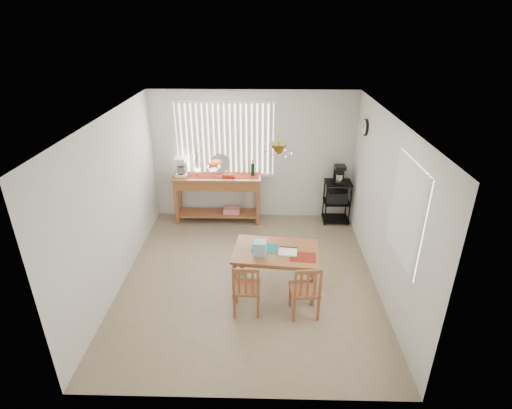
{
  "coord_description": "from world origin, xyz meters",
  "views": [
    {
      "loc": [
        0.24,
        -5.32,
        3.84
      ],
      "look_at": [
        0.1,
        0.55,
        1.05
      ],
      "focal_mm": 28.0,
      "sensor_mm": 36.0,
      "label": 1
    }
  ],
  "objects_px": {
    "chair_left": "(246,289)",
    "dining_table": "(276,255)",
    "cart_items": "(339,174)",
    "wire_cart": "(337,198)",
    "sideboard": "(218,188)",
    "chair_right": "(305,290)"
  },
  "relations": [
    {
      "from": "cart_items",
      "to": "dining_table",
      "type": "relative_size",
      "value": 0.27
    },
    {
      "from": "chair_left",
      "to": "dining_table",
      "type": "bearing_deg",
      "value": 54.3
    },
    {
      "from": "sideboard",
      "to": "chair_left",
      "type": "height_order",
      "value": "sideboard"
    },
    {
      "from": "sideboard",
      "to": "chair_right",
      "type": "height_order",
      "value": "sideboard"
    },
    {
      "from": "chair_left",
      "to": "sideboard",
      "type": "bearing_deg",
      "value": 103.92
    },
    {
      "from": "wire_cart",
      "to": "sideboard",
      "type": "bearing_deg",
      "value": -179.66
    },
    {
      "from": "wire_cart",
      "to": "dining_table",
      "type": "xyz_separation_m",
      "value": [
        -1.27,
        -2.24,
        0.07
      ]
    },
    {
      "from": "dining_table",
      "to": "chair_left",
      "type": "distance_m",
      "value": 0.74
    },
    {
      "from": "wire_cart",
      "to": "cart_items",
      "type": "xyz_separation_m",
      "value": [
        0.0,
        0.01,
        0.51
      ]
    },
    {
      "from": "dining_table",
      "to": "chair_left",
      "type": "height_order",
      "value": "chair_left"
    },
    {
      "from": "sideboard",
      "to": "wire_cart",
      "type": "relative_size",
      "value": 2.0
    },
    {
      "from": "cart_items",
      "to": "dining_table",
      "type": "height_order",
      "value": "cart_items"
    },
    {
      "from": "chair_right",
      "to": "sideboard",
      "type": "bearing_deg",
      "value": 117.91
    },
    {
      "from": "cart_items",
      "to": "sideboard",
      "type": "bearing_deg",
      "value": -179.44
    },
    {
      "from": "sideboard",
      "to": "wire_cart",
      "type": "xyz_separation_m",
      "value": [
        2.38,
        0.01,
        -0.21
      ]
    },
    {
      "from": "cart_items",
      "to": "chair_right",
      "type": "xyz_separation_m",
      "value": [
        -0.88,
        -2.87,
        -0.62
      ]
    },
    {
      "from": "chair_left",
      "to": "chair_right",
      "type": "bearing_deg",
      "value": -2.66
    },
    {
      "from": "chair_left",
      "to": "chair_right",
      "type": "xyz_separation_m",
      "value": [
        0.81,
        -0.04,
        0.01
      ]
    },
    {
      "from": "cart_items",
      "to": "wire_cart",
      "type": "bearing_deg",
      "value": -90.0
    },
    {
      "from": "wire_cart",
      "to": "chair_right",
      "type": "relative_size",
      "value": 1.03
    },
    {
      "from": "chair_left",
      "to": "chair_right",
      "type": "distance_m",
      "value": 0.81
    },
    {
      "from": "sideboard",
      "to": "wire_cart",
      "type": "height_order",
      "value": "sideboard"
    }
  ]
}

